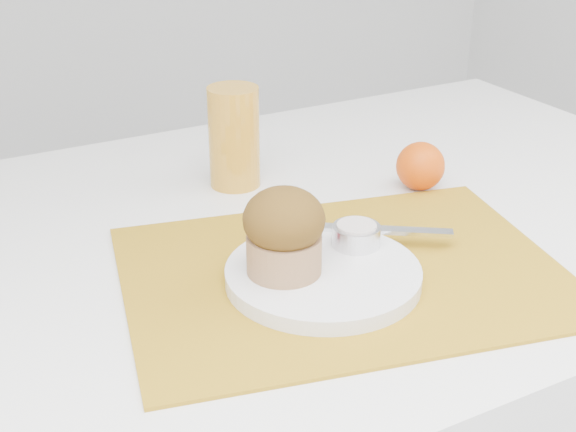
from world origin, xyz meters
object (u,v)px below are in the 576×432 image
plate (323,275)px  juice_glass (234,137)px  orange (420,166)px  muffin (284,231)px

plate → juice_glass: juice_glass is taller
juice_glass → orange: bearing=-31.8°
orange → juice_glass: (-0.22, 0.13, 0.04)m
plate → orange: orange is taller
juice_glass → muffin: juice_glass is taller
plate → muffin: 0.07m
orange → juice_glass: bearing=148.2°
plate → orange: bearing=32.9°
muffin → orange: bearing=26.9°
juice_glass → muffin: size_ratio=1.46×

